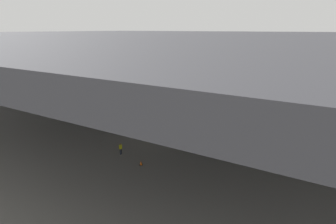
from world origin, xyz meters
name	(u,v)px	position (x,y,z in m)	size (l,w,h in m)	color
ground_plane	(141,124)	(0.00, 0.00, 0.00)	(110.00, 110.00, 0.00)	gray
hangar_structure	(181,37)	(-0.04, 13.76, 14.73)	(121.00, 99.00, 15.35)	#4C4F54
airplane_main	(178,101)	(3.73, 6.43, 3.38)	(34.34, 35.15, 11.09)	white
boarding_stairs	(158,131)	(6.01, -3.11, 0.73)	(4.30, 2.13, 4.58)	slate
crew_worker_near_nose	(121,148)	(6.10, -12.00, 0.92)	(0.23, 0.55, 1.62)	#232838
crew_worker_by_stairs	(151,136)	(6.72, -5.87, 0.94)	(0.51, 0.35, 1.64)	#232838
traffic_cone_orange	(141,163)	(10.43, -13.12, 0.29)	(0.36, 0.36, 0.60)	black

